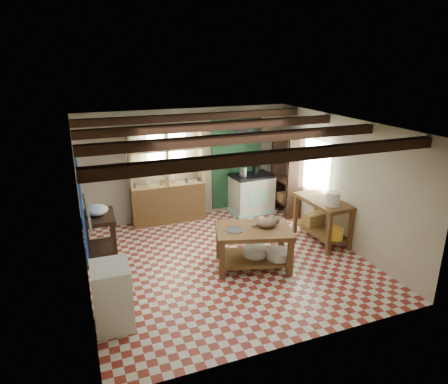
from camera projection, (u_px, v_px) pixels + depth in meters
name	position (u px, v px, depth m)	size (l,w,h in m)	color
floor	(227.00, 261.00, 7.62)	(5.00, 5.00, 0.02)	maroon
ceiling	(227.00, 125.00, 6.78)	(5.00, 5.00, 0.02)	#4B4B50
wall_back	(188.00, 164.00, 9.40)	(5.00, 0.04, 2.60)	#B9AF95
wall_front	(301.00, 258.00, 4.99)	(5.00, 0.04, 2.60)	#B9AF95
wall_left	(81.00, 216.00, 6.34)	(0.04, 5.00, 2.60)	#B9AF95
wall_right	(342.00, 182.00, 8.06)	(0.04, 5.00, 2.60)	#B9AF95
ceiling_beams	(227.00, 132.00, 6.82)	(5.00, 3.80, 0.15)	black
blue_wall_patch	(82.00, 208.00, 7.20)	(0.04, 1.40, 1.60)	#163FAA
green_wall_patch	(237.00, 162.00, 9.83)	(1.30, 0.04, 2.30)	#1C4728
window_back	(166.00, 149.00, 9.09)	(0.90, 0.02, 0.80)	silver
window_right	(313.00, 165.00, 8.90)	(0.02, 1.30, 1.20)	silver
utensil_rail	(86.00, 213.00, 5.14)	(0.06, 0.90, 0.28)	black
pot_rack	(244.00, 127.00, 9.16)	(0.86, 0.12, 0.36)	black
shelving_unit	(167.00, 177.00, 9.11)	(1.70, 0.34, 2.20)	#D9B87D
tall_rack	(287.00, 174.00, 9.67)	(0.40, 0.86, 2.00)	black
work_table	(253.00, 248.00, 7.30)	(1.34, 0.90, 0.76)	brown
stove	(252.00, 193.00, 9.88)	(1.00, 0.68, 0.98)	beige
prep_table	(100.00, 236.00, 7.63)	(0.60, 0.87, 0.88)	black
white_cabinet	(112.00, 296.00, 5.65)	(0.53, 0.63, 0.95)	silver
right_counter	(322.00, 220.00, 8.31)	(0.65, 1.29, 0.93)	brown
cat	(267.00, 223.00, 7.22)	(0.38, 0.29, 0.17)	#876D4E
steel_tray	(235.00, 230.00, 7.10)	(0.31, 0.31, 0.02)	#A1A0A8
basin_large	(255.00, 251.00, 7.38)	(0.44, 0.44, 0.15)	silver
basin_small	(278.00, 254.00, 7.27)	(0.43, 0.43, 0.15)	silver
kettle_left	(243.00, 171.00, 9.59)	(0.19, 0.19, 0.22)	#A1A0A8
kettle_right	(256.00, 170.00, 9.73)	(0.16, 0.16, 0.20)	black
enamel_bowl	(97.00, 210.00, 7.45)	(0.40, 0.40, 0.20)	silver
white_bucket	(333.00, 199.00, 7.79)	(0.27, 0.27, 0.27)	silver
wicker_basket	(313.00, 219.00, 8.60)	(0.38, 0.31, 0.27)	#A27E41
yellow_tub	(335.00, 233.00, 7.95)	(0.31, 0.31, 0.22)	yellow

